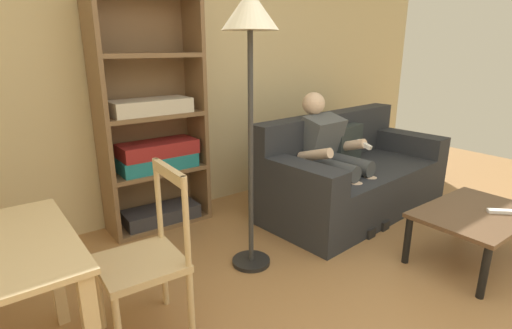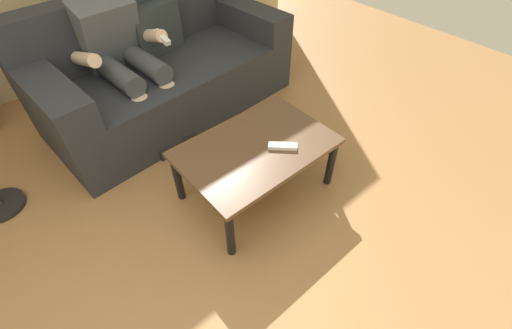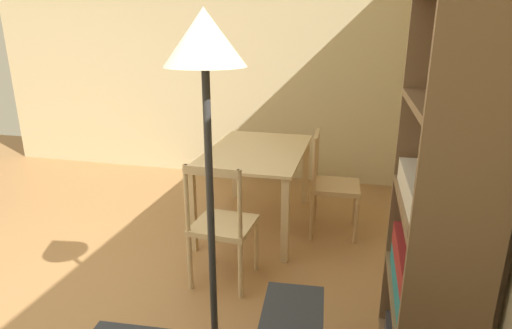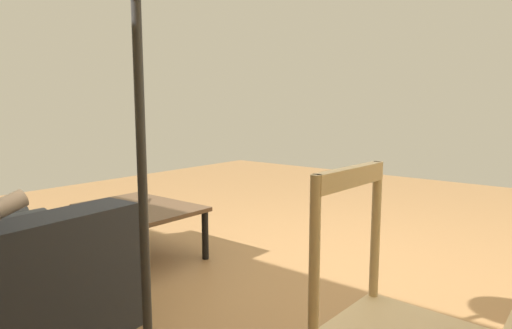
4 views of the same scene
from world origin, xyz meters
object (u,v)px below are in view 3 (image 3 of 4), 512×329
Objects in this scene: dining_chair_near_wall at (332,185)px; floor_lamp at (206,79)px; bookshelf at (439,238)px; dining_table at (256,161)px; dining_chair_facing_couch at (222,225)px.

floor_lamp reaches higher than dining_chair_near_wall.
floor_lamp is at bearing -13.99° from dining_chair_near_wall.
dining_chair_near_wall is 2.24m from floor_lamp.
bookshelf is 1.33m from floor_lamp.
dining_table is 2.12m from floor_lamp.
dining_table is at bearing -90.10° from dining_chair_near_wall.
bookshelf is 1.45× the size of dining_table.
bookshelf reaches higher than dining_table.
dining_table is (-1.63, -1.31, -0.19)m from bookshelf.
dining_chair_near_wall is at bearing 89.90° from dining_table.
dining_chair_facing_couch is at bearing -115.39° from bookshelf.
dining_chair_facing_couch is at bearing -0.09° from dining_table.
floor_lamp is (0.87, 0.24, 1.13)m from dining_chair_facing_couch.
dining_chair_facing_couch is (1.01, -0.71, -0.00)m from dining_chair_near_wall.
dining_chair_near_wall is at bearing 144.88° from dining_chair_facing_couch.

